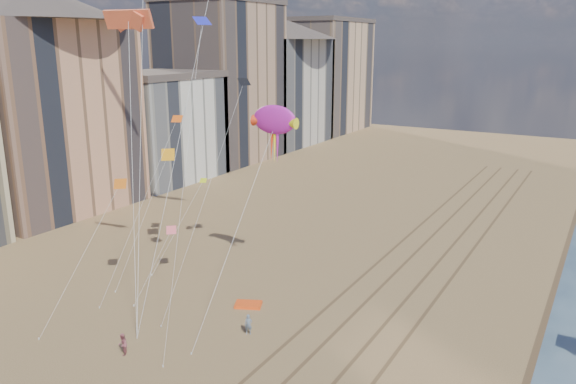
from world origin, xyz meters
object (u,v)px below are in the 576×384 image
Objects in this scene: kite_flyer_a at (248,324)px; grounded_kite at (248,305)px; show_kite at (274,120)px; kite_flyer_b at (123,344)px.

grounded_kite is at bearing 98.00° from kite_flyer_a.
grounded_kite is 0.11× the size of show_kite.
show_kite is 12.33× the size of kite_flyer_a.
kite_flyer_b is at bearing -131.81° from grounded_kite.
kite_flyer_a is 9.13m from kite_flyer_b.
grounded_kite is 1.39× the size of kite_flyer_a.
kite_flyer_a reaches higher than grounded_kite.
show_kite is at bearing 82.86° from kite_flyer_a.
kite_flyer_b is at bearing -157.54° from kite_flyer_a.
kite_flyer_a is at bearing -79.99° from grounded_kite.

